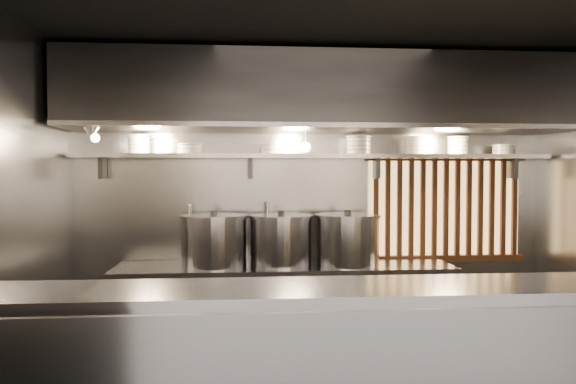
{
  "coord_description": "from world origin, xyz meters",
  "views": [
    {
      "loc": [
        -0.69,
        -3.86,
        1.73
      ],
      "look_at": [
        -0.32,
        0.55,
        1.57
      ],
      "focal_mm": 35.0,
      "sensor_mm": 36.0,
      "label": 1
    }
  ],
  "objects": [
    {
      "name": "ceiling",
      "position": [
        0.0,
        0.0,
        2.8
      ],
      "size": [
        4.5,
        4.5,
        0.0
      ],
      "primitive_type": "plane",
      "rotation": [
        3.14,
        0.0,
        0.0
      ],
      "color": "black",
      "rests_on": "wall_back"
    },
    {
      "name": "wall_back",
      "position": [
        0.0,
        1.5,
        1.4
      ],
      "size": [
        4.5,
        0.0,
        4.5
      ],
      "primitive_type": "plane",
      "rotation": [
        1.57,
        0.0,
        0.0
      ],
      "color": "gray",
      "rests_on": "floor"
    },
    {
      "name": "wall_left",
      "position": [
        -2.25,
        0.0,
        1.4
      ],
      "size": [
        0.0,
        3.0,
        3.0
      ],
      "primitive_type": "plane",
      "rotation": [
        1.57,
        0.0,
        1.57
      ],
      "color": "gray",
      "rests_on": "floor"
    },
    {
      "name": "cooking_bench",
      "position": [
        -0.3,
        1.13,
        0.45
      ],
      "size": [
        3.0,
        0.7,
        0.9
      ],
      "primitive_type": "cube",
      "color": "#9C9CA2",
      "rests_on": "floor"
    },
    {
      "name": "bowl_shelf",
      "position": [
        0.0,
        1.32,
        1.88
      ],
      "size": [
        4.4,
        0.34,
        0.04
      ],
      "primitive_type": "cube",
      "color": "#9C9CA2",
      "rests_on": "wall_back"
    },
    {
      "name": "exhaust_hood",
      "position": [
        0.0,
        1.1,
        2.42
      ],
      "size": [
        4.4,
        0.81,
        0.65
      ],
      "color": "#2D2D30",
      "rests_on": "ceiling"
    },
    {
      "name": "wood_screen",
      "position": [
        1.3,
        1.45,
        1.38
      ],
      "size": [
        1.56,
        0.09,
        1.04
      ],
      "color": "#FFCA72",
      "rests_on": "wall_back"
    },
    {
      "name": "faucet_left",
      "position": [
        -1.15,
        1.37,
        1.31
      ],
      "size": [
        0.04,
        0.3,
        0.5
      ],
      "color": "silver",
      "rests_on": "wall_back"
    },
    {
      "name": "faucet_right",
      "position": [
        -0.45,
        1.37,
        1.31
      ],
      "size": [
        0.04,
        0.3,
        0.5
      ],
      "color": "silver",
      "rests_on": "wall_back"
    },
    {
      "name": "heat_lamp",
      "position": [
        -1.9,
        0.85,
        2.07
      ],
      "size": [
        0.25,
        0.35,
        0.2
      ],
      "color": "#9C9CA2",
      "rests_on": "exhaust_hood"
    },
    {
      "name": "pendant_bulb",
      "position": [
        -0.1,
        1.2,
        1.96
      ],
      "size": [
        0.09,
        0.09,
        0.19
      ],
      "color": "#2D2D30",
      "rests_on": "exhaust_hood"
    },
    {
      "name": "stock_pot_left",
      "position": [
        -0.33,
        1.14,
        1.13
      ],
      "size": [
        0.75,
        0.75,
        0.49
      ],
      "rotation": [
        0.0,
        0.0,
        -0.38
      ],
      "color": "#9C9CA2",
      "rests_on": "cooking_bench"
    },
    {
      "name": "stock_pot_mid",
      "position": [
        0.27,
        1.09,
        1.13
      ],
      "size": [
        0.69,
        0.69,
        0.49
      ],
      "rotation": [
        0.0,
        0.0,
        -0.19
      ],
      "color": "#9C9CA2",
      "rests_on": "cooking_bench"
    },
    {
      "name": "stock_pot_right",
      "position": [
        -0.93,
        1.11,
        1.13
      ],
      "size": [
        0.62,
        0.62,
        0.49
      ],
      "rotation": [
        0.0,
        0.0,
        -0.02
      ],
      "color": "#9C9CA2",
      "rests_on": "cooking_bench"
    },
    {
      "name": "bowl_stack_0",
      "position": [
        -1.6,
        1.32,
        1.98
      ],
      "size": [
        0.21,
        0.21,
        0.17
      ],
      "color": "white",
      "rests_on": "bowl_shelf"
    },
    {
      "name": "bowl_stack_1",
      "position": [
        -1.15,
        1.32,
        1.95
      ],
      "size": [
        0.24,
        0.24,
        0.09
      ],
      "color": "white",
      "rests_on": "bowl_shelf"
    },
    {
      "name": "bowl_stack_2",
      "position": [
        -0.4,
        1.32,
        1.95
      ],
      "size": [
        0.22,
        0.22,
        0.09
      ],
      "color": "white",
      "rests_on": "bowl_shelf"
    },
    {
      "name": "bowl_stack_3",
      "position": [
        0.41,
        1.32,
        1.98
      ],
      "size": [
        0.24,
        0.24,
        0.17
      ],
      "color": "white",
      "rests_on": "bowl_shelf"
    },
    {
      "name": "bowl_stack_4",
      "position": [
        0.94,
        1.32,
        1.99
      ],
      "size": [
        0.2,
        0.2,
        0.17
      ],
      "color": "white",
      "rests_on": "bowl_shelf"
    },
    {
      "name": "bowl_stack_5",
      "position": [
        1.37,
        1.32,
        1.98
      ],
      "size": [
        0.21,
        0.21,
        0.17
      ],
      "color": "white",
      "rests_on": "bowl_shelf"
    },
    {
      "name": "bowl_stack_6",
      "position": [
        1.82,
        1.32,
        1.95
      ],
      "size": [
        0.22,
        0.22,
        0.09
      ],
      "color": "white",
      "rests_on": "bowl_shelf"
    }
  ]
}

